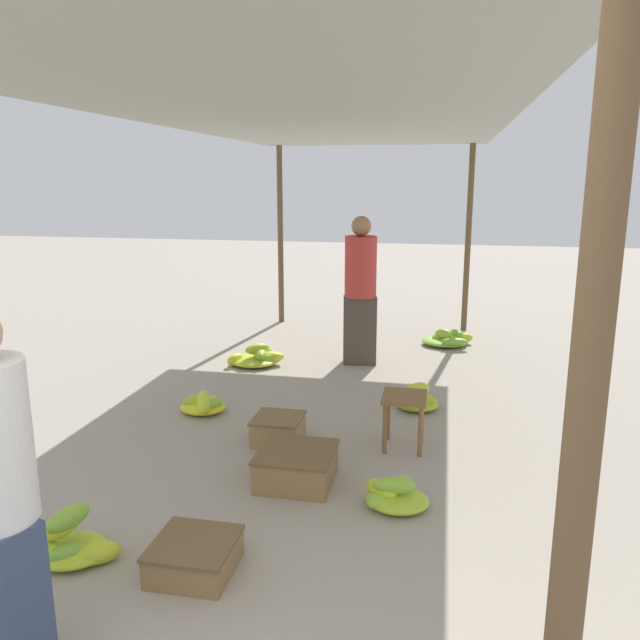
# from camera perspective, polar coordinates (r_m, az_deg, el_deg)

# --- Properties ---
(canopy_post_front_right) EXTENTS (0.08, 0.08, 2.56)m
(canopy_post_front_right) POSITION_cam_1_polar(r_m,az_deg,el_deg) (1.54, 21.94, -19.58)
(canopy_post_front_right) COLOR brown
(canopy_post_front_right) RESTS_ON ground
(canopy_post_back_left) EXTENTS (0.08, 0.08, 2.56)m
(canopy_post_back_left) POSITION_cam_1_polar(r_m,az_deg,el_deg) (9.20, -3.64, 7.67)
(canopy_post_back_left) COLOR brown
(canopy_post_back_left) RESTS_ON ground
(canopy_post_back_right) EXTENTS (0.08, 0.08, 2.56)m
(canopy_post_back_right) POSITION_cam_1_polar(r_m,az_deg,el_deg) (8.89, 13.39, 7.18)
(canopy_post_back_right) COLOR brown
(canopy_post_back_right) RESTS_ON ground
(canopy_tarp) EXTENTS (3.07, 7.96, 0.04)m
(canopy_tarp) POSITION_cam_1_polar(r_m,az_deg,el_deg) (5.20, -0.20, 18.20)
(canopy_tarp) COLOR #9EA399
(canopy_tarp) RESTS_ON canopy_post_front_left
(stool) EXTENTS (0.34, 0.34, 0.44)m
(stool) POSITION_cam_1_polar(r_m,az_deg,el_deg) (4.97, 7.71, -7.74)
(stool) COLOR brown
(stool) RESTS_ON ground
(banana_pile_left_0) EXTENTS (0.55, 0.38, 0.31)m
(banana_pile_left_0) POSITION_cam_1_polar(r_m,az_deg,el_deg) (3.94, -21.97, -18.44)
(banana_pile_left_0) COLOR #BDD02A
(banana_pile_left_0) RESTS_ON ground
(banana_pile_left_1) EXTENTS (0.66, 0.51, 0.25)m
(banana_pile_left_1) POSITION_cam_1_polar(r_m,az_deg,el_deg) (7.21, -5.70, -3.44)
(banana_pile_left_1) COLOR yellow
(banana_pile_left_1) RESTS_ON ground
(banana_pile_left_2) EXTENTS (0.42, 0.45, 0.19)m
(banana_pile_left_2) POSITION_cam_1_polar(r_m,az_deg,el_deg) (5.83, -10.52, -7.60)
(banana_pile_left_2) COLOR #A2C52F
(banana_pile_left_2) RESTS_ON ground
(banana_pile_right_0) EXTENTS (0.44, 0.46, 0.22)m
(banana_pile_right_0) POSITION_cam_1_polar(r_m,az_deg,el_deg) (4.24, 6.73, -15.58)
(banana_pile_right_0) COLOR #90BE32
(banana_pile_right_0) RESTS_ON ground
(banana_pile_right_1) EXTENTS (0.39, 0.50, 0.26)m
(banana_pile_right_1) POSITION_cam_1_polar(r_m,az_deg,el_deg) (5.89, 8.81, -7.09)
(banana_pile_right_1) COLOR #C3D229
(banana_pile_right_1) RESTS_ON ground
(banana_pile_right_2) EXTENTS (0.65, 0.52, 0.22)m
(banana_pile_right_2) POSITION_cam_1_polar(r_m,az_deg,el_deg) (8.17, 11.61, -1.76)
(banana_pile_right_2) COLOR #74B337
(banana_pile_right_2) RESTS_ON ground
(crate_near) EXTENTS (0.44, 0.44, 0.18)m
(crate_near) POSITION_cam_1_polar(r_m,az_deg,el_deg) (3.67, -11.41, -20.42)
(crate_near) COLOR olive
(crate_near) RESTS_ON ground
(crate_mid) EXTENTS (0.39, 0.39, 0.21)m
(crate_mid) POSITION_cam_1_polar(r_m,az_deg,el_deg) (5.14, -3.85, -9.91)
(crate_mid) COLOR #9E7A4C
(crate_mid) RESTS_ON ground
(crate_far) EXTENTS (0.53, 0.53, 0.24)m
(crate_far) POSITION_cam_1_polar(r_m,az_deg,el_deg) (4.49, -2.17, -13.21)
(crate_far) COLOR olive
(crate_far) RESTS_ON ground
(shopper_walking_mid) EXTENTS (0.41, 0.41, 1.69)m
(shopper_walking_mid) POSITION_cam_1_polar(r_m,az_deg,el_deg) (7.07, 3.71, 2.88)
(shopper_walking_mid) COLOR #4C4238
(shopper_walking_mid) RESTS_ON ground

